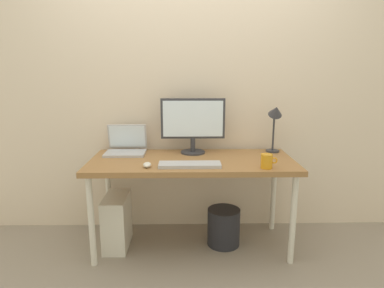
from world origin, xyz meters
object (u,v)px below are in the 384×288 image
Objects in this scene: laptop at (126,146)px; keyboard at (190,165)px; monitor at (193,122)px; coffee_mug at (267,161)px; computer_tower at (117,221)px; desk_lamp at (275,118)px; wastebasket at (224,227)px; mouse at (147,165)px; desk at (192,167)px.

laptop reaches higher than keyboard.
laptop is at bearing 178.23° from monitor.
computer_tower is (-1.11, 0.24, -0.56)m from coffee_mug.
wastebasket is (-0.42, -0.19, -0.86)m from desk_lamp.
laptop is 1.15m from coffee_mug.
mouse is (-0.33, -0.40, -0.24)m from monitor.
keyboard reaches higher than computer_tower.
desk is 0.20m from keyboard.
desk_lamp is (0.68, 0.20, 0.35)m from desk.
wastebasket is (0.85, 0.01, -0.06)m from computer_tower.
wastebasket is at bearing -14.62° from laptop.
coffee_mug is 0.28× the size of computer_tower.
computer_tower is at bearing -162.12° from monitor.
mouse is (-0.32, -0.20, 0.08)m from desk.
wastebasket is at bearing 0.43° from computer_tower.
laptop reaches higher than computer_tower.
desk is 5.18× the size of wastebasket.
keyboard is (0.52, -0.40, -0.05)m from laptop.
laptop is at bearing 142.13° from keyboard.
laptop reaches higher than wastebasket.
mouse is at bearing -62.39° from laptop.
desk is 0.57m from wastebasket.
keyboard is 0.30m from mouse.
laptop reaches higher than coffee_mug.
laptop is 3.56× the size of mouse.
laptop is at bearing 158.31° from desk.
wastebasket is at bearing -37.87° from monitor.
coffee_mug is at bearing -2.71° from mouse.
desk is at bearing -0.05° from computer_tower.
wastebasket is (0.79, -0.21, -0.63)m from laptop.
keyboard is 3.79× the size of coffee_mug.
mouse reaches higher than keyboard.
coffee_mug reaches higher than computer_tower.
mouse is at bearing 177.29° from coffee_mug.
keyboard is 0.67m from wastebasket.
monitor is 0.88m from wastebasket.
monitor is at bearing -179.97° from desk_lamp.
desk_lamp is at bearing 8.77° from computer_tower.
computer_tower is at bearing 161.84° from keyboard.
desk_lamp is 1.37× the size of wastebasket.
desk_lamp reaches higher than computer_tower.
desk_lamp is 3.55× the size of coffee_mug.
keyboard is 1.47× the size of wastebasket.
wastebasket is (0.26, 0.01, -0.51)m from desk.
monitor is 0.70m from coffee_mug.
laptop reaches higher than mouse.
desk_lamp is (1.22, -0.02, 0.23)m from laptop.
monitor reaches higher than keyboard.
mouse is at bearing -158.11° from desk_lamp.
coffee_mug is 0.72m from wastebasket.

